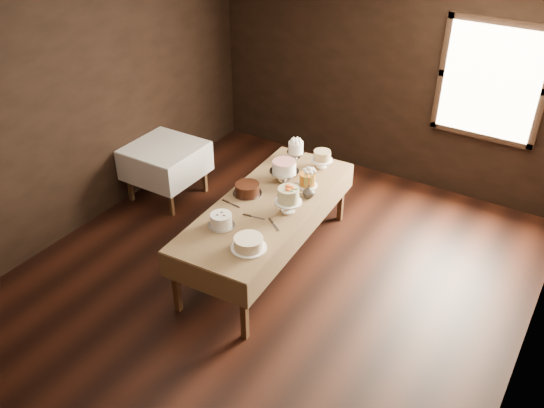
% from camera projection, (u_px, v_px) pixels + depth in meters
% --- Properties ---
extents(floor, '(5.00, 6.00, 0.01)m').
position_uv_depth(floor, '(262.00, 288.00, 6.04)').
color(floor, black).
rests_on(floor, ground).
extents(ceiling, '(5.00, 6.00, 0.01)m').
position_uv_depth(ceiling, '(259.00, 19.00, 4.52)').
color(ceiling, beige).
rests_on(ceiling, wall_back).
extents(wall_back, '(5.00, 0.02, 2.80)m').
position_uv_depth(wall_back, '(387.00, 76.00, 7.42)').
color(wall_back, black).
rests_on(wall_back, ground).
extents(wall_left, '(0.02, 6.00, 2.80)m').
position_uv_depth(wall_left, '(74.00, 114.00, 6.40)').
color(wall_left, black).
rests_on(wall_left, ground).
extents(window, '(1.10, 0.05, 1.30)m').
position_uv_depth(window, '(491.00, 82.00, 6.68)').
color(window, '#FFEABF').
rests_on(window, wall_back).
extents(display_table, '(1.11, 2.51, 0.76)m').
position_uv_depth(display_table, '(267.00, 207.00, 6.07)').
color(display_table, '#3E2615').
rests_on(display_table, ground).
extents(side_table, '(0.88, 0.88, 0.73)m').
position_uv_depth(side_table, '(164.00, 152.00, 7.26)').
color(side_table, '#3E2615').
rests_on(side_table, ground).
extents(cake_meringue, '(0.25, 0.25, 0.23)m').
position_uv_depth(cake_meringue, '(296.00, 151.00, 6.82)').
color(cake_meringue, silver).
rests_on(cake_meringue, display_table).
extents(cake_speckled, '(0.25, 0.25, 0.22)m').
position_uv_depth(cake_speckled, '(322.00, 160.00, 6.64)').
color(cake_speckled, white).
rests_on(cake_speckled, display_table).
extents(cake_lattice, '(0.37, 0.37, 0.25)m').
position_uv_depth(cake_lattice, '(284.00, 172.00, 6.37)').
color(cake_lattice, silver).
rests_on(cake_lattice, display_table).
extents(cake_caramel, '(0.23, 0.23, 0.15)m').
position_uv_depth(cake_caramel, '(307.00, 180.00, 6.30)').
color(cake_caramel, white).
rests_on(cake_caramel, display_table).
extents(cake_chocolate, '(0.37, 0.37, 0.12)m').
position_uv_depth(cake_chocolate, '(247.00, 189.00, 6.15)').
color(cake_chocolate, silver).
rests_on(cake_chocolate, display_table).
extents(cake_flowers, '(0.28, 0.28, 0.29)m').
position_uv_depth(cake_flowers, '(288.00, 201.00, 5.83)').
color(cake_flowers, white).
rests_on(cake_flowers, display_table).
extents(cake_swirl, '(0.27, 0.27, 0.14)m').
position_uv_depth(cake_swirl, '(221.00, 221.00, 5.64)').
color(cake_swirl, silver).
rests_on(cake_swirl, display_table).
extents(cake_cream, '(0.39, 0.39, 0.12)m').
position_uv_depth(cake_cream, '(249.00, 243.00, 5.34)').
color(cake_cream, white).
rests_on(cake_cream, display_table).
extents(cake_server_a, '(0.24, 0.06, 0.01)m').
position_uv_depth(cake_server_a, '(258.00, 218.00, 5.79)').
color(cake_server_a, silver).
rests_on(cake_server_a, display_table).
extents(cake_server_b, '(0.21, 0.16, 0.01)m').
position_uv_depth(cake_server_b, '(276.00, 227.00, 5.65)').
color(cake_server_b, silver).
rests_on(cake_server_b, display_table).
extents(cake_server_c, '(0.13, 0.23, 0.01)m').
position_uv_depth(cake_server_c, '(280.00, 189.00, 6.27)').
color(cake_server_c, silver).
rests_on(cake_server_c, display_table).
extents(cake_server_d, '(0.19, 0.18, 0.01)m').
position_uv_depth(cake_server_d, '(301.00, 194.00, 6.18)').
color(cake_server_d, silver).
rests_on(cake_server_d, display_table).
extents(cake_server_e, '(0.24, 0.05, 0.01)m').
position_uv_depth(cake_server_e, '(234.00, 205.00, 5.99)').
color(cake_server_e, silver).
rests_on(cake_server_e, display_table).
extents(flower_vase, '(0.19, 0.19, 0.14)m').
position_uv_depth(flower_vase, '(309.00, 191.00, 6.10)').
color(flower_vase, '#2D2823').
rests_on(flower_vase, display_table).
extents(flower_bouquet, '(0.14, 0.14, 0.20)m').
position_uv_depth(flower_bouquet, '(309.00, 176.00, 6.00)').
color(flower_bouquet, white).
rests_on(flower_bouquet, flower_vase).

